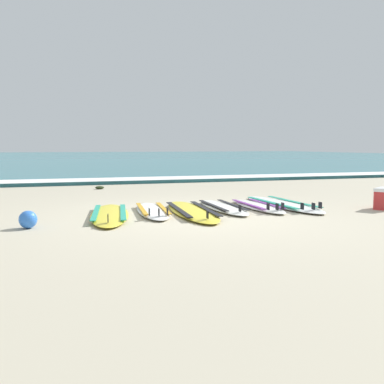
{
  "coord_description": "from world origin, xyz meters",
  "views": [
    {
      "loc": [
        -2.15,
        -6.63,
        1.13
      ],
      "look_at": [
        0.33,
        1.27,
        0.25
      ],
      "focal_mm": 41.22,
      "sensor_mm": 36.0,
      "label": 1
    }
  ],
  "objects_px": {
    "surfboard_3": "(223,207)",
    "surfboard_5": "(282,204)",
    "beach_ball": "(28,220)",
    "surfboard_0": "(110,214)",
    "surfboard_4": "(257,206)",
    "surfboard_2": "(192,211)",
    "surfboard_1": "(153,211)"
  },
  "relations": [
    {
      "from": "surfboard_3",
      "to": "surfboard_5",
      "type": "relative_size",
      "value": 0.8
    },
    {
      "from": "beach_ball",
      "to": "surfboard_5",
      "type": "bearing_deg",
      "value": 12.48
    },
    {
      "from": "surfboard_0",
      "to": "beach_ball",
      "type": "height_order",
      "value": "beach_ball"
    },
    {
      "from": "surfboard_0",
      "to": "surfboard_5",
      "type": "bearing_deg",
      "value": 5.18
    },
    {
      "from": "surfboard_3",
      "to": "beach_ball",
      "type": "xyz_separation_m",
      "value": [
        -3.2,
        -0.92,
        0.09
      ]
    },
    {
      "from": "surfboard_3",
      "to": "surfboard_4",
      "type": "height_order",
      "value": "same"
    },
    {
      "from": "surfboard_2",
      "to": "beach_ball",
      "type": "relative_size",
      "value": 10.55
    },
    {
      "from": "surfboard_1",
      "to": "beach_ball",
      "type": "distance_m",
      "value": 2.11
    },
    {
      "from": "surfboard_1",
      "to": "beach_ball",
      "type": "relative_size",
      "value": 8.35
    },
    {
      "from": "surfboard_1",
      "to": "surfboard_3",
      "type": "relative_size",
      "value": 0.99
    },
    {
      "from": "surfboard_0",
      "to": "surfboard_1",
      "type": "bearing_deg",
      "value": 14.38
    },
    {
      "from": "surfboard_1",
      "to": "surfboard_3",
      "type": "bearing_deg",
      "value": 1.89
    },
    {
      "from": "surfboard_3",
      "to": "surfboard_4",
      "type": "distance_m",
      "value": 0.65
    },
    {
      "from": "surfboard_5",
      "to": "surfboard_4",
      "type": "bearing_deg",
      "value": -168.65
    },
    {
      "from": "surfboard_0",
      "to": "surfboard_3",
      "type": "height_order",
      "value": "same"
    },
    {
      "from": "surfboard_1",
      "to": "beach_ball",
      "type": "height_order",
      "value": "beach_ball"
    },
    {
      "from": "surfboard_1",
      "to": "surfboard_5",
      "type": "distance_m",
      "value": 2.5
    },
    {
      "from": "surfboard_0",
      "to": "surfboard_1",
      "type": "relative_size",
      "value": 1.19
    },
    {
      "from": "surfboard_2",
      "to": "beach_ball",
      "type": "xyz_separation_m",
      "value": [
        -2.54,
        -0.64,
        0.09
      ]
    },
    {
      "from": "surfboard_4",
      "to": "surfboard_0",
      "type": "bearing_deg",
      "value": -176.16
    },
    {
      "from": "surfboard_1",
      "to": "surfboard_4",
      "type": "xyz_separation_m",
      "value": [
        1.93,
        -0.01,
        0.0
      ]
    },
    {
      "from": "surfboard_0",
      "to": "beach_ball",
      "type": "relative_size",
      "value": 9.91
    },
    {
      "from": "surfboard_5",
      "to": "beach_ball",
      "type": "height_order",
      "value": "beach_ball"
    },
    {
      "from": "surfboard_3",
      "to": "beach_ball",
      "type": "relative_size",
      "value": 8.42
    },
    {
      "from": "surfboard_0",
      "to": "surfboard_2",
      "type": "relative_size",
      "value": 0.94
    },
    {
      "from": "beach_ball",
      "to": "surfboard_3",
      "type": "bearing_deg",
      "value": 15.98
    },
    {
      "from": "surfboard_5",
      "to": "beach_ball",
      "type": "relative_size",
      "value": 10.5
    },
    {
      "from": "surfboard_3",
      "to": "beach_ball",
      "type": "bearing_deg",
      "value": -164.02
    },
    {
      "from": "surfboard_0",
      "to": "surfboard_1",
      "type": "distance_m",
      "value": 0.76
    },
    {
      "from": "surfboard_5",
      "to": "surfboard_3",
      "type": "bearing_deg",
      "value": -177.11
    },
    {
      "from": "surfboard_4",
      "to": "surfboard_5",
      "type": "height_order",
      "value": "same"
    },
    {
      "from": "surfboard_1",
      "to": "surfboard_5",
      "type": "height_order",
      "value": "same"
    }
  ]
}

